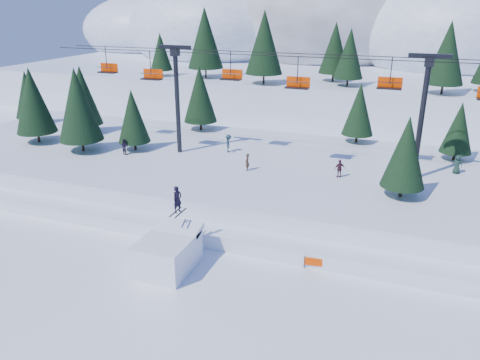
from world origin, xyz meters
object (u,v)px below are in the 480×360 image
(jump_kicker, at_px, (168,252))
(chairlift, at_px, (282,89))
(banner_far, at_px, (394,273))
(banner_near, at_px, (326,264))

(jump_kicker, bearing_deg, chairlift, 79.44)
(jump_kicker, xyz_separation_m, banner_far, (14.03, 3.57, -0.68))
(banner_near, xyz_separation_m, banner_far, (4.22, 0.35, 0.00))
(banner_near, relative_size, banner_far, 1.00)
(jump_kicker, bearing_deg, banner_far, 14.29)
(chairlift, relative_size, banner_near, 16.19)
(chairlift, height_order, banner_near, chairlift)
(banner_near, bearing_deg, chairlift, 117.55)
(chairlift, bearing_deg, banner_far, -48.98)
(banner_near, height_order, banner_far, same)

